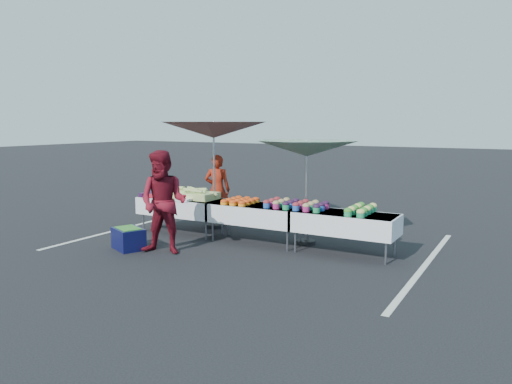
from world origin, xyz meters
The scene contains 17 objects.
ground centered at (0.00, 0.00, 0.00)m, with size 80.00×80.00×0.00m, color black.
stripe_left centered at (-3.20, 0.00, 0.00)m, with size 0.10×5.00×0.00m, color silver.
stripe_right centered at (3.20, 0.00, 0.00)m, with size 0.10×5.00×0.00m, color silver.
table_left centered at (-1.80, 0.00, 0.58)m, with size 1.86×0.81×0.75m.
table_center centered at (0.00, 0.00, 0.58)m, with size 1.86×0.81×0.75m.
table_right centered at (1.80, 0.00, 0.58)m, with size 1.86×0.81×0.75m.
berry_punnets centered at (-2.51, -0.06, 0.79)m, with size 0.40×0.54×0.08m.
corn_pile centered at (-1.56, 0.04, 0.84)m, with size 1.16×0.57×0.26m.
plastic_bags centered at (-1.50, -0.30, 0.78)m, with size 0.30×0.25×0.05m, color white.
carrot_bowls centered at (-0.35, -0.01, 0.80)m, with size 0.55×0.69×0.11m.
potato_cups centered at (0.85, 0.00, 0.83)m, with size 1.14×0.58×0.16m.
bean_baskets centered at (2.06, 0.08, 0.82)m, with size 0.36×0.86×0.15m.
vendor centered at (-1.63, 1.10, 0.80)m, with size 0.59×0.39×1.61m, color maroon.
customer centered at (-1.04, -1.50, 0.92)m, with size 0.90×0.70×1.85m, color maroon.
umbrella_left centered at (-1.51, 0.80, 2.15)m, with size 2.91×2.91×2.37m.
umbrella_right centered at (0.88, 0.40, 1.83)m, with size 2.07×2.07×2.02m.
storage_bin centered at (-1.81, -1.60, 0.21)m, with size 0.75×0.66×0.40m.
Camera 1 is at (4.67, -8.31, 2.34)m, focal length 35.00 mm.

